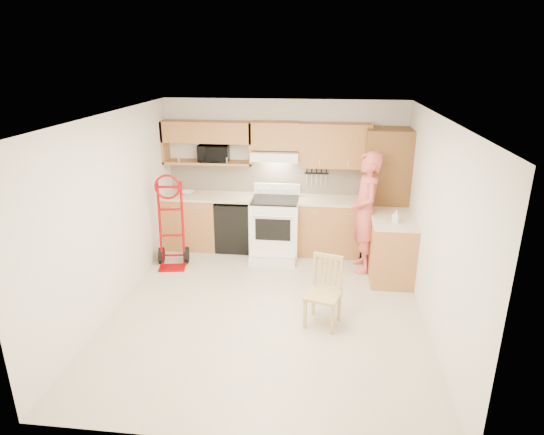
% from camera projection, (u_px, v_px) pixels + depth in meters
% --- Properties ---
extents(floor, '(4.00, 4.50, 0.02)m').
position_uv_depth(floor, '(268.00, 309.00, 6.07)').
color(floor, '#BEB39C').
rests_on(floor, ground).
extents(ceiling, '(4.00, 4.50, 0.02)m').
position_uv_depth(ceiling, '(267.00, 116.00, 5.22)').
color(ceiling, white).
rests_on(ceiling, ground).
extents(wall_back, '(4.00, 0.02, 2.50)m').
position_uv_depth(wall_back, '(284.00, 175.00, 7.76)').
color(wall_back, silver).
rests_on(wall_back, ground).
extents(wall_front, '(4.00, 0.02, 2.50)m').
position_uv_depth(wall_front, '(231.00, 318.00, 3.53)').
color(wall_front, silver).
rests_on(wall_front, ground).
extents(wall_left, '(0.02, 4.50, 2.50)m').
position_uv_depth(wall_left, '(112.00, 213.00, 5.86)').
color(wall_left, silver).
rests_on(wall_left, ground).
extents(wall_right, '(0.02, 4.50, 2.50)m').
position_uv_depth(wall_right, '(436.00, 226.00, 5.43)').
color(wall_right, silver).
rests_on(wall_right, ground).
extents(backsplash, '(3.92, 0.03, 0.55)m').
position_uv_depth(backsplash, '(284.00, 178.00, 7.75)').
color(backsplash, beige).
rests_on(backsplash, wall_back).
extents(lower_cab_left, '(0.90, 0.60, 0.90)m').
position_uv_depth(lower_cab_left, '(192.00, 222.00, 7.91)').
color(lower_cab_left, '#B17646').
rests_on(lower_cab_left, ground).
extents(dishwasher, '(0.60, 0.60, 0.85)m').
position_uv_depth(dishwasher, '(235.00, 225.00, 7.83)').
color(dishwasher, black).
rests_on(dishwasher, ground).
extents(lower_cab_right, '(1.14, 0.60, 0.90)m').
position_uv_depth(lower_cab_right, '(331.00, 227.00, 7.65)').
color(lower_cab_right, '#B17646').
rests_on(lower_cab_right, ground).
extents(countertop_left, '(1.50, 0.63, 0.04)m').
position_uv_depth(countertop_left, '(208.00, 196.00, 7.72)').
color(countertop_left, beige).
rests_on(countertop_left, lower_cab_left).
extents(countertop_right, '(1.14, 0.63, 0.04)m').
position_uv_depth(countertop_right, '(332.00, 200.00, 7.49)').
color(countertop_right, beige).
rests_on(countertop_right, lower_cab_right).
extents(cab_return_right, '(0.60, 1.00, 0.90)m').
position_uv_depth(cab_return_right, '(391.00, 249.00, 6.81)').
color(cab_return_right, '#B17646').
rests_on(cab_return_right, ground).
extents(countertop_return, '(0.63, 1.00, 0.04)m').
position_uv_depth(countertop_return, '(393.00, 219.00, 6.65)').
color(countertop_return, beige).
rests_on(countertop_return, cab_return_right).
extents(pantry_tall, '(0.70, 0.60, 2.10)m').
position_uv_depth(pantry_tall, '(384.00, 194.00, 7.36)').
color(pantry_tall, brown).
rests_on(pantry_tall, ground).
extents(upper_cab_left, '(1.50, 0.33, 0.34)m').
position_uv_depth(upper_cab_left, '(207.00, 132.00, 7.49)').
color(upper_cab_left, '#B17646').
rests_on(upper_cab_left, wall_back).
extents(upper_shelf_mw, '(1.50, 0.33, 0.04)m').
position_uv_depth(upper_shelf_mw, '(209.00, 162.00, 7.66)').
color(upper_shelf_mw, '#B17646').
rests_on(upper_shelf_mw, wall_back).
extents(upper_cab_center, '(0.76, 0.33, 0.44)m').
position_uv_depth(upper_cab_center, '(276.00, 135.00, 7.38)').
color(upper_cab_center, '#B17646').
rests_on(upper_cab_center, wall_back).
extents(upper_cab_right, '(1.14, 0.33, 0.70)m').
position_uv_depth(upper_cab_right, '(335.00, 145.00, 7.32)').
color(upper_cab_right, '#B17646').
rests_on(upper_cab_right, wall_back).
extents(range_hood, '(0.76, 0.46, 0.14)m').
position_uv_depth(range_hood, '(275.00, 155.00, 7.42)').
color(range_hood, white).
rests_on(range_hood, wall_back).
extents(knife_strip, '(0.40, 0.05, 0.29)m').
position_uv_depth(knife_strip, '(316.00, 177.00, 7.65)').
color(knife_strip, black).
rests_on(knife_strip, backsplash).
extents(microwave, '(0.52, 0.38, 0.28)m').
position_uv_depth(microwave, '(214.00, 153.00, 7.59)').
color(microwave, black).
rests_on(microwave, upper_shelf_mw).
extents(range, '(0.78, 1.02, 1.14)m').
position_uv_depth(range, '(275.00, 223.00, 7.48)').
color(range, white).
rests_on(range, ground).
extents(person, '(0.52, 0.73, 1.86)m').
position_uv_depth(person, '(365.00, 213.00, 6.87)').
color(person, '#D0554E').
rests_on(person, ground).
extents(hand_truck, '(0.60, 0.57, 1.34)m').
position_uv_depth(hand_truck, '(170.00, 226.00, 7.06)').
color(hand_truck, '#9B0207').
rests_on(hand_truck, ground).
extents(dining_chair, '(0.49, 0.52, 0.87)m').
position_uv_depth(dining_chair, '(323.00, 293.00, 5.57)').
color(dining_chair, tan).
rests_on(dining_chair, ground).
extents(soap_bottle, '(0.11, 0.11, 0.19)m').
position_uv_depth(soap_bottle, '(396.00, 216.00, 6.43)').
color(soap_bottle, white).
rests_on(soap_bottle, countertop_return).
extents(bowl, '(0.25, 0.25, 0.05)m').
position_uv_depth(bowl, '(188.00, 193.00, 7.74)').
color(bowl, white).
rests_on(bowl, countertop_left).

